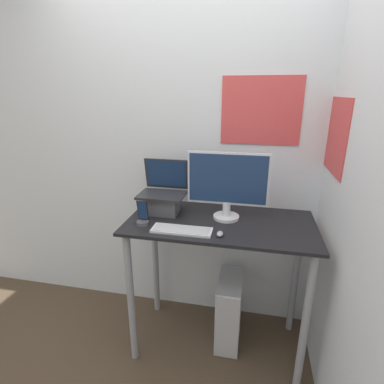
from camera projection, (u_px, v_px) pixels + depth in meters
ground_plane at (210, 377)px, 1.90m from camera, size 12.00×12.00×0.00m
wall_back at (228, 155)px, 2.11m from camera, size 6.00×0.06×2.60m
wall_side_right at (361, 190)px, 1.35m from camera, size 0.06×6.00×2.60m
desk at (219, 248)px, 1.93m from camera, size 1.16×0.59×0.96m
laptop at (163, 198)px, 1.98m from camera, size 0.30×0.25×0.34m
monitor at (227, 185)px, 1.84m from camera, size 0.50×0.16×0.43m
keyboard at (182, 230)px, 1.73m from camera, size 0.35×0.12×0.02m
mouse at (220, 234)px, 1.67m from camera, size 0.04×0.06×0.03m
cell_phone at (143, 218)px, 1.81m from camera, size 0.07×0.07×0.15m
computer_tower at (229, 310)px, 2.13m from camera, size 0.16×0.37×0.50m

